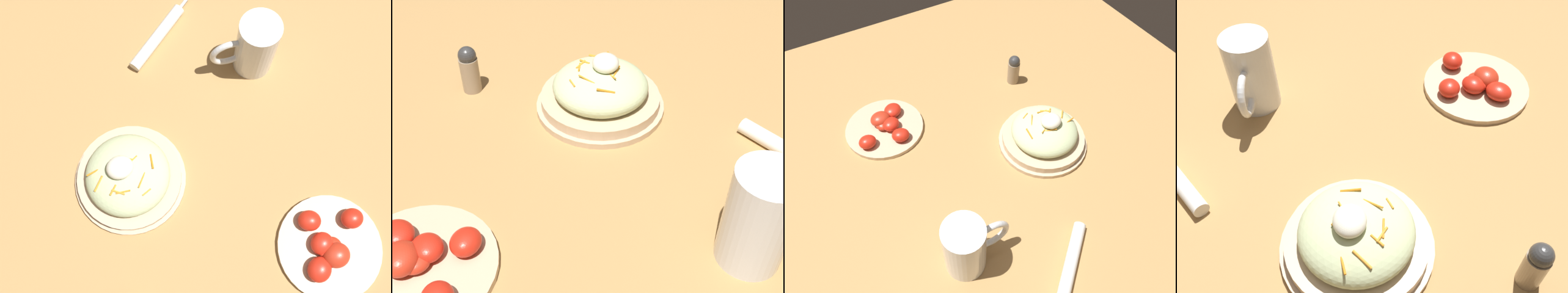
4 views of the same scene
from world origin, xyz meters
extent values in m
plane|color=#B2844C|center=(0.00, 0.00, 0.00)|extent=(1.43, 1.43, 0.00)
cylinder|color=#D1B28E|center=(0.14, 0.02, 0.01)|extent=(0.22, 0.22, 0.01)
cylinder|color=#D1B28E|center=(0.14, 0.02, 0.02)|extent=(0.20, 0.20, 0.02)
ellipsoid|color=beige|center=(0.14, 0.02, 0.05)|extent=(0.16, 0.16, 0.06)
cylinder|color=orange|center=(0.17, 0.04, 0.08)|extent=(0.02, 0.02, 0.01)
cylinder|color=orange|center=(0.12, 0.00, 0.08)|extent=(0.02, 0.01, 0.01)
cylinder|color=orange|center=(0.20, 0.00, 0.07)|extent=(0.03, 0.01, 0.00)
cylinder|color=orange|center=(0.20, 0.02, 0.07)|extent=(0.02, 0.03, 0.01)
cylinder|color=orange|center=(0.12, 0.04, 0.08)|extent=(0.02, 0.03, 0.01)
cylinder|color=orange|center=(0.16, 0.05, 0.08)|extent=(0.02, 0.02, 0.00)
cylinder|color=orange|center=(0.12, 0.06, 0.07)|extent=(0.02, 0.01, 0.00)
cylinder|color=orange|center=(0.14, -0.01, 0.08)|extent=(0.03, 0.02, 0.01)
cylinder|color=orange|center=(0.16, 0.05, 0.08)|extent=(0.03, 0.01, 0.01)
cylinder|color=orange|center=(0.09, 0.01, 0.07)|extent=(0.01, 0.03, 0.01)
ellipsoid|color=white|center=(0.15, 0.01, 0.09)|extent=(0.05, 0.04, 0.03)
cylinder|color=white|center=(-0.17, -0.16, 0.07)|extent=(0.08, 0.08, 0.14)
cylinder|color=#B76B14|center=(-0.17, -0.16, 0.03)|extent=(0.07, 0.07, 0.07)
cylinder|color=white|center=(-0.17, -0.16, 0.07)|extent=(0.07, 0.07, 0.01)
torus|color=white|center=(-0.11, -0.16, 0.07)|extent=(0.08, 0.01, 0.08)
cylinder|color=white|center=(0.01, -0.27, 0.01)|extent=(0.15, 0.13, 0.03)
cylinder|color=#D1B28E|center=(-0.19, 0.26, 0.01)|extent=(0.20, 0.20, 0.01)
ellipsoid|color=red|center=(-0.19, 0.26, 0.02)|extent=(0.04, 0.04, 0.02)
ellipsoid|color=red|center=(-0.24, 0.22, 0.02)|extent=(0.05, 0.04, 0.03)
ellipsoid|color=red|center=(-0.18, 0.25, 0.02)|extent=(0.05, 0.05, 0.02)
ellipsoid|color=red|center=(-0.17, 0.24, 0.02)|extent=(0.06, 0.06, 0.03)
ellipsoid|color=red|center=(-0.19, 0.27, 0.03)|extent=(0.06, 0.05, 0.03)
ellipsoid|color=red|center=(-0.15, 0.29, 0.02)|extent=(0.07, 0.06, 0.03)
ellipsoid|color=red|center=(-0.16, 0.20, 0.02)|extent=(0.05, 0.05, 0.03)
cylinder|color=gray|center=(0.20, 0.25, 0.03)|extent=(0.03, 0.03, 0.06)
sphere|color=#333333|center=(0.20, 0.25, 0.07)|extent=(0.03, 0.03, 0.03)
camera|label=1|loc=(0.07, 0.21, 0.86)|focal=39.78mm
camera|label=2|loc=(-0.56, 0.05, 0.53)|focal=46.46mm
camera|label=3|loc=(-0.28, -0.41, 0.74)|focal=34.10mm
camera|label=4|loc=(0.45, 0.02, 0.58)|focal=41.10mm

